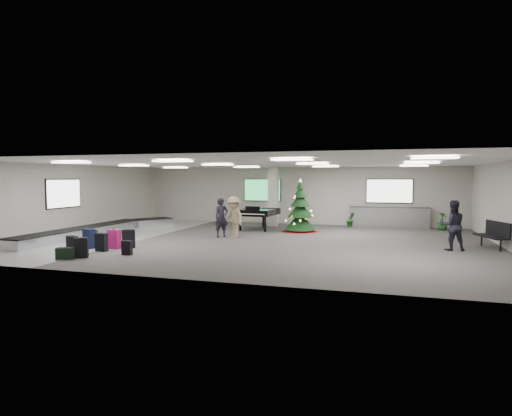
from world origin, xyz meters
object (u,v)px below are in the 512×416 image
(traveler_a, at_px, (221,218))
(potted_plant_left, at_px, (350,220))
(traveler_bench, at_px, (452,225))
(potted_plant_right, at_px, (443,221))
(christmas_tree, at_px, (300,213))
(service_counter, at_px, (389,217))
(pink_suitcase, at_px, (114,239))
(grand_piano, at_px, (258,212))
(bench, at_px, (494,233))
(traveler_b, at_px, (234,217))
(baggage_carousel, at_px, (99,230))

(traveler_a, xyz_separation_m, potted_plant_left, (5.14, 5.56, -0.47))
(traveler_bench, bearing_deg, potted_plant_right, -103.17)
(christmas_tree, height_order, potted_plant_right, christmas_tree)
(service_counter, xyz_separation_m, traveler_a, (-7.08, -6.03, 0.31))
(pink_suitcase, relative_size, grand_piano, 0.32)
(christmas_tree, relative_size, grand_piano, 1.14)
(service_counter, bearing_deg, bench, -59.26)
(traveler_a, distance_m, traveler_b, 0.56)
(grand_piano, xyz_separation_m, traveler_b, (-0.20, -3.00, 0.02))
(christmas_tree, relative_size, bench, 1.54)
(baggage_carousel, height_order, bench, bench)
(potted_plant_left, height_order, potted_plant_right, potted_plant_right)
(baggage_carousel, distance_m, traveler_a, 5.84)
(grand_piano, bearing_deg, bench, -12.54)
(baggage_carousel, bearing_deg, bench, 2.32)
(baggage_carousel, relative_size, pink_suitcase, 13.50)
(service_counter, relative_size, pink_suitcase, 5.63)
(service_counter, relative_size, potted_plant_left, 5.21)
(traveler_a, bearing_deg, pink_suitcase, -168.94)
(traveler_bench, bearing_deg, traveler_b, -15.25)
(christmas_tree, relative_size, traveler_a, 1.50)
(grand_piano, relative_size, traveler_bench, 1.26)
(traveler_a, bearing_deg, bench, -45.15)
(service_counter, distance_m, potted_plant_left, 2.00)
(baggage_carousel, relative_size, traveler_bench, 5.41)
(grand_piano, relative_size, traveler_b, 1.27)
(traveler_b, relative_size, potted_plant_left, 2.29)
(pink_suitcase, distance_m, traveler_b, 5.20)
(baggage_carousel, relative_size, bench, 5.82)
(baggage_carousel, relative_size, potted_plant_left, 12.49)
(baggage_carousel, distance_m, potted_plant_left, 12.58)
(potted_plant_left, bearing_deg, christmas_tree, -129.20)
(service_counter, xyz_separation_m, potted_plant_left, (-1.94, -0.46, -0.16))
(traveler_bench, distance_m, potted_plant_left, 7.63)
(traveler_b, relative_size, potted_plant_right, 1.95)
(potted_plant_left, bearing_deg, traveler_a, -132.74)
(baggage_carousel, height_order, potted_plant_right, potted_plant_right)
(potted_plant_left, bearing_deg, bench, -45.28)
(bench, distance_m, traveler_b, 10.14)
(traveler_bench, relative_size, potted_plant_right, 1.96)
(christmas_tree, xyz_separation_m, potted_plant_right, (6.68, 2.57, -0.42))
(potted_plant_left, bearing_deg, potted_plant_right, -1.52)
(baggage_carousel, height_order, traveler_bench, traveler_bench)
(traveler_b, bearing_deg, bench, 33.82)
(traveler_a, bearing_deg, traveler_bench, -50.61)
(traveler_a, distance_m, potted_plant_right, 11.07)
(grand_piano, xyz_separation_m, potted_plant_left, (4.38, 2.51, -0.48))
(traveler_a, bearing_deg, potted_plant_left, 2.32)
(pink_suitcase, xyz_separation_m, grand_piano, (3.44, 7.03, 0.52))
(grand_piano, distance_m, potted_plant_left, 5.07)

